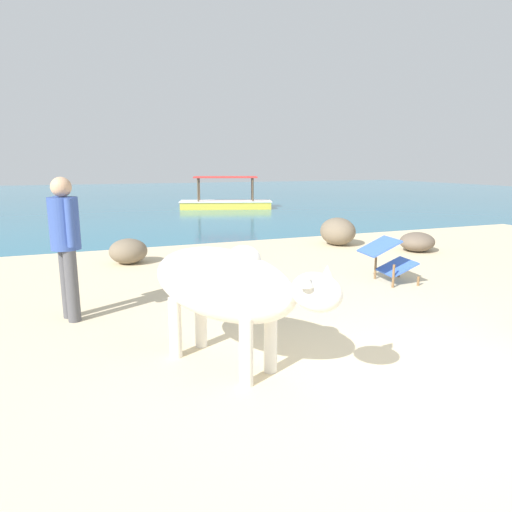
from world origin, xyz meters
TOP-DOWN VIEW (x-y plane):
  - sand_beach at (0.00, 0.00)m, footprint 18.00×14.00m
  - water_surface at (0.00, 22.00)m, footprint 60.00×36.00m
  - cow at (-1.59, 0.92)m, footprint 1.31×1.90m
  - deck_chair_near at (1.52, 2.72)m, footprint 0.83×0.63m
  - person_standing at (-2.87, 2.72)m, footprint 0.32×0.49m
  - shore_rock_large at (-1.95, 5.52)m, footprint 0.74×0.72m
  - shore_rock_medium at (3.67, 4.56)m, footprint 1.03×1.03m
  - shore_rock_small at (2.54, 5.78)m, footprint 0.76×0.92m
  - boat_yellow at (2.81, 14.73)m, footprint 3.85×2.22m

SIDE VIEW (x-z plane):
  - water_surface at x=0.00m, z-range -0.01..0.01m
  - sand_beach at x=0.00m, z-range 0.00..0.04m
  - shore_rock_medium at x=3.67m, z-range 0.04..0.43m
  - shore_rock_large at x=-1.95m, z-range 0.04..0.49m
  - boat_yellow at x=2.81m, z-range -0.35..0.94m
  - shore_rock_small at x=2.54m, z-range 0.04..0.64m
  - deck_chair_near at x=1.52m, z-range 0.08..0.77m
  - cow at x=-1.59m, z-range 0.22..1.33m
  - person_standing at x=-2.87m, z-range 0.18..1.80m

